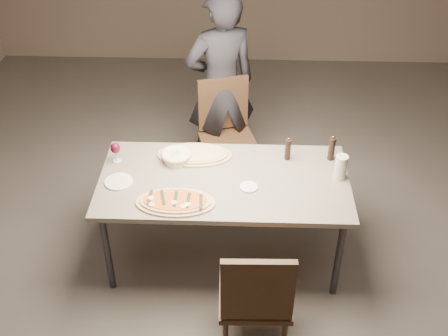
{
  "coord_description": "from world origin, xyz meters",
  "views": [
    {
      "loc": [
        0.11,
        -3.18,
        3.23
      ],
      "look_at": [
        0.0,
        0.0,
        0.85
      ],
      "focal_mm": 45.0,
      "sensor_mm": 36.0,
      "label": 1
    }
  ],
  "objects_px": {
    "ham_pizza": "(194,154)",
    "chair_near": "(256,296)",
    "zucchini_pizza": "(175,202)",
    "pepper_mill_left": "(332,148)",
    "carafe": "(341,167)",
    "chair_far": "(226,129)",
    "diner": "(221,86)",
    "dining_table": "(224,185)",
    "bread_basket": "(176,156)"
  },
  "relations": [
    {
      "from": "ham_pizza",
      "to": "chair_near",
      "type": "bearing_deg",
      "value": -75.4
    },
    {
      "from": "zucchini_pizza",
      "to": "pepper_mill_left",
      "type": "relative_size",
      "value": 2.6
    },
    {
      "from": "pepper_mill_left",
      "to": "carafe",
      "type": "xyz_separation_m",
      "value": [
        0.04,
        -0.23,
        -0.0
      ]
    },
    {
      "from": "carafe",
      "to": "chair_far",
      "type": "relative_size",
      "value": 0.19
    },
    {
      "from": "zucchini_pizza",
      "to": "ham_pizza",
      "type": "height_order",
      "value": "zucchini_pizza"
    },
    {
      "from": "chair_near",
      "to": "diner",
      "type": "xyz_separation_m",
      "value": [
        -0.3,
        2.06,
        0.33
      ]
    },
    {
      "from": "dining_table",
      "to": "chair_near",
      "type": "bearing_deg",
      "value": -75.63
    },
    {
      "from": "zucchini_pizza",
      "to": "bread_basket",
      "type": "height_order",
      "value": "bread_basket"
    },
    {
      "from": "ham_pizza",
      "to": "dining_table",
      "type": "bearing_deg",
      "value": -57.06
    },
    {
      "from": "zucchini_pizza",
      "to": "pepper_mill_left",
      "type": "xyz_separation_m",
      "value": [
        1.11,
        0.56,
        0.08
      ]
    },
    {
      "from": "chair_near",
      "to": "diner",
      "type": "height_order",
      "value": "diner"
    },
    {
      "from": "dining_table",
      "to": "pepper_mill_left",
      "type": "xyz_separation_m",
      "value": [
        0.79,
        0.27,
        0.16
      ]
    },
    {
      "from": "pepper_mill_left",
      "to": "diner",
      "type": "xyz_separation_m",
      "value": [
        -0.86,
        0.9,
        0.02
      ]
    },
    {
      "from": "bread_basket",
      "to": "diner",
      "type": "distance_m",
      "value": 1.02
    },
    {
      "from": "ham_pizza",
      "to": "pepper_mill_left",
      "type": "distance_m",
      "value": 1.03
    },
    {
      "from": "dining_table",
      "to": "diner",
      "type": "height_order",
      "value": "diner"
    },
    {
      "from": "bread_basket",
      "to": "pepper_mill_left",
      "type": "bearing_deg",
      "value": 3.3
    },
    {
      "from": "chair_near",
      "to": "dining_table",
      "type": "bearing_deg",
      "value": 102.92
    },
    {
      "from": "bread_basket",
      "to": "dining_table",
      "type": "bearing_deg",
      "value": -29.6
    },
    {
      "from": "zucchini_pizza",
      "to": "diner",
      "type": "height_order",
      "value": "diner"
    },
    {
      "from": "dining_table",
      "to": "bread_basket",
      "type": "relative_size",
      "value": 8.14
    },
    {
      "from": "ham_pizza",
      "to": "chair_near",
      "type": "height_order",
      "value": "chair_near"
    },
    {
      "from": "bread_basket",
      "to": "chair_near",
      "type": "bearing_deg",
      "value": -61.56
    },
    {
      "from": "carafe",
      "to": "chair_far",
      "type": "xyz_separation_m",
      "value": [
        -0.84,
        0.92,
        -0.29
      ]
    },
    {
      "from": "ham_pizza",
      "to": "pepper_mill_left",
      "type": "height_order",
      "value": "pepper_mill_left"
    },
    {
      "from": "zucchini_pizza",
      "to": "diner",
      "type": "xyz_separation_m",
      "value": [
        0.25,
        1.46,
        0.1
      ]
    },
    {
      "from": "zucchini_pizza",
      "to": "chair_far",
      "type": "bearing_deg",
      "value": 59.67
    },
    {
      "from": "ham_pizza",
      "to": "pepper_mill_left",
      "type": "bearing_deg",
      "value": -7.32
    },
    {
      "from": "zucchini_pizza",
      "to": "chair_near",
      "type": "height_order",
      "value": "chair_near"
    },
    {
      "from": "carafe",
      "to": "chair_far",
      "type": "height_order",
      "value": "chair_far"
    },
    {
      "from": "dining_table",
      "to": "diner",
      "type": "xyz_separation_m",
      "value": [
        -0.07,
        1.18,
        0.18
      ]
    },
    {
      "from": "pepper_mill_left",
      "to": "ham_pizza",
      "type": "bearing_deg",
      "value": 179.67
    },
    {
      "from": "zucchini_pizza",
      "to": "diner",
      "type": "bearing_deg",
      "value": 63.61
    },
    {
      "from": "zucchini_pizza",
      "to": "chair_far",
      "type": "relative_size",
      "value": 0.55
    },
    {
      "from": "bread_basket",
      "to": "zucchini_pizza",
      "type": "bearing_deg",
      "value": -84.83
    },
    {
      "from": "bread_basket",
      "to": "diner",
      "type": "height_order",
      "value": "diner"
    },
    {
      "from": "carafe",
      "to": "bread_basket",
      "type": "bearing_deg",
      "value": 172.39
    },
    {
      "from": "dining_table",
      "to": "carafe",
      "type": "xyz_separation_m",
      "value": [
        0.83,
        0.05,
        0.15
      ]
    },
    {
      "from": "bread_basket",
      "to": "carafe",
      "type": "bearing_deg",
      "value": -7.61
    },
    {
      "from": "zucchini_pizza",
      "to": "carafe",
      "type": "xyz_separation_m",
      "value": [
        1.15,
        0.33,
        0.08
      ]
    },
    {
      "from": "chair_far",
      "to": "diner",
      "type": "height_order",
      "value": "diner"
    },
    {
      "from": "zucchini_pizza",
      "to": "dining_table",
      "type": "bearing_deg",
      "value": 24.62
    },
    {
      "from": "zucchini_pizza",
      "to": "ham_pizza",
      "type": "distance_m",
      "value": 0.57
    },
    {
      "from": "zucchini_pizza",
      "to": "chair_far",
      "type": "height_order",
      "value": "chair_far"
    },
    {
      "from": "pepper_mill_left",
      "to": "chair_near",
      "type": "xyz_separation_m",
      "value": [
        -0.57,
        -1.16,
        -0.31
      ]
    },
    {
      "from": "diner",
      "to": "pepper_mill_left",
      "type": "bearing_deg",
      "value": 112.38
    },
    {
      "from": "dining_table",
      "to": "pepper_mill_left",
      "type": "height_order",
      "value": "pepper_mill_left"
    },
    {
      "from": "carafe",
      "to": "diner",
      "type": "distance_m",
      "value": 1.44
    },
    {
      "from": "chair_near",
      "to": "pepper_mill_left",
      "type": "bearing_deg",
      "value": 62.55
    },
    {
      "from": "zucchini_pizza",
      "to": "ham_pizza",
      "type": "xyz_separation_m",
      "value": [
        0.09,
        0.56,
        -0.0
      ]
    }
  ]
}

